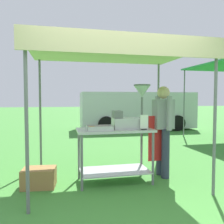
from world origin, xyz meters
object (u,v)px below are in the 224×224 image
object	(u,v)px
stall_canopy	(113,54)
donut_tray	(99,129)
donut_fryer	(133,112)
vendor	(163,126)
donut_cart	(115,145)
menu_sign	(144,123)
supply_crate	(39,178)
van_silver	(137,110)

from	to	relation	value
stall_canopy	donut_tray	xyz separation A→B (m)	(-0.28, -0.20, -1.21)
stall_canopy	donut_fryer	bearing A→B (deg)	-21.20
stall_canopy	vendor	size ratio (longest dim) A/B	1.70
donut_cart	menu_sign	distance (m)	0.61
supply_crate	van_silver	xyz separation A→B (m)	(3.81, 6.56, 0.73)
donut_tray	supply_crate	distance (m)	1.22
menu_sign	supply_crate	xyz separation A→B (m)	(-1.66, 0.24, -0.85)
vendor	van_silver	xyz separation A→B (m)	(1.69, 6.50, -0.03)
stall_canopy	vendor	xyz separation A→B (m)	(0.90, 0.00, -1.22)
donut_fryer	van_silver	world-z (taller)	van_silver
stall_canopy	supply_crate	distance (m)	2.32
menu_sign	van_silver	xyz separation A→B (m)	(2.15, 6.80, -0.12)
supply_crate	donut_cart	bearing A→B (deg)	-1.78
stall_canopy	donut_fryer	distance (m)	1.01
donut_cart	donut_fryer	size ratio (longest dim) A/B	1.68
donut_tray	vendor	xyz separation A→B (m)	(1.18, 0.20, -0.01)
menu_sign	vendor	xyz separation A→B (m)	(0.46, 0.30, -0.09)
donut_tray	van_silver	world-z (taller)	van_silver
supply_crate	menu_sign	bearing A→B (deg)	-8.14
menu_sign	van_silver	size ratio (longest dim) A/B	0.05
menu_sign	donut_cart	bearing A→B (deg)	155.71
stall_canopy	supply_crate	xyz separation A→B (m)	(-1.22, -0.06, -1.98)
donut_fryer	supply_crate	xyz separation A→B (m)	(-1.52, 0.06, -1.02)
stall_canopy	donut_fryer	world-z (taller)	stall_canopy
donut_cart	supply_crate	xyz separation A→B (m)	(-1.22, 0.04, -0.48)
donut_tray	menu_sign	distance (m)	0.73
donut_tray	stall_canopy	bearing A→B (deg)	36.09
donut_cart	supply_crate	bearing A→B (deg)	178.22
donut_cart	supply_crate	distance (m)	1.31
menu_sign	donut_tray	bearing A→B (deg)	172.49
stall_canopy	donut_cart	world-z (taller)	stall_canopy
donut_cart	vendor	distance (m)	0.95
donut_tray	supply_crate	bearing A→B (deg)	171.38
menu_sign	van_silver	world-z (taller)	van_silver
donut_fryer	supply_crate	world-z (taller)	donut_fryer
supply_crate	donut_fryer	bearing A→B (deg)	-2.14
donut_tray	vendor	distance (m)	1.20
vendor	supply_crate	world-z (taller)	vendor
vendor	stall_canopy	bearing A→B (deg)	-179.95
donut_fryer	menu_sign	size ratio (longest dim) A/B	3.07
donut_cart	donut_fryer	bearing A→B (deg)	-3.57
stall_canopy	vendor	bearing A→B (deg)	0.05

